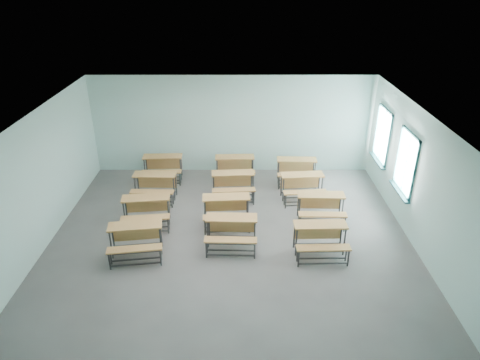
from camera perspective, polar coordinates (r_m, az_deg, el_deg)
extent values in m
cube|color=slate|center=(11.00, -1.29, -7.51)|extent=(9.00, 8.00, 0.02)
cube|color=silver|center=(9.58, -1.48, 8.68)|extent=(9.00, 8.00, 0.02)
cube|color=silver|center=(13.89, -1.02, 7.39)|extent=(9.00, 0.02, 3.20)
cube|color=silver|center=(6.83, -2.12, -15.09)|extent=(9.00, 0.02, 3.20)
cube|color=silver|center=(11.24, -25.03, 0.02)|extent=(0.02, 8.00, 3.20)
cube|color=silver|center=(11.04, 22.73, 0.02)|extent=(0.02, 8.00, 3.20)
cube|color=#1A4749|center=(13.68, 18.02, 2.72)|extent=(0.06, 1.20, 0.06)
cube|color=#1A4749|center=(13.17, 18.95, 8.86)|extent=(0.06, 1.20, 0.06)
cube|color=#1A4749|center=(12.90, 19.19, 4.83)|extent=(0.06, 0.06, 1.60)
cube|color=#1A4749|center=(13.91, 17.80, 6.57)|extent=(0.06, 0.06, 1.60)
cube|color=#1A4749|center=(13.40, 18.47, 5.73)|extent=(0.04, 0.04, 1.48)
cube|color=#1A4749|center=(13.40, 18.47, 5.73)|extent=(0.04, 1.08, 0.04)
cube|color=#1A4749|center=(13.69, 17.82, 2.49)|extent=(0.14, 1.28, 0.04)
cube|color=white|center=(13.41, 18.58, 5.73)|extent=(0.01, 1.08, 1.48)
cube|color=#1A4749|center=(11.97, 20.67, -1.15)|extent=(0.06, 1.20, 0.06)
cube|color=#1A4749|center=(11.39, 21.89, 5.74)|extent=(0.06, 1.20, 0.06)
cube|color=#1A4749|center=(11.18, 22.22, 1.00)|extent=(0.06, 0.06, 1.60)
cube|color=#1A4749|center=(12.15, 20.39, 3.32)|extent=(0.06, 0.06, 1.60)
cube|color=#1A4749|center=(11.66, 21.27, 2.21)|extent=(0.04, 0.04, 1.48)
cube|color=#1A4749|center=(11.66, 21.27, 2.21)|extent=(0.04, 1.08, 0.04)
cube|color=#1A4749|center=(11.98, 20.45, -1.41)|extent=(0.14, 1.28, 0.04)
cube|color=white|center=(11.67, 21.38, 2.21)|extent=(0.01, 1.08, 1.48)
cube|color=#B27B40|center=(10.30, -13.84, -5.92)|extent=(1.28, 0.58, 0.04)
cube|color=#B27B40|center=(10.62, -13.58, -6.81)|extent=(1.17, 0.18, 0.42)
cylinder|color=#35373A|center=(10.45, -16.80, -8.33)|extent=(0.04, 0.04, 0.73)
cylinder|color=#35373A|center=(10.31, -10.53, -8.06)|extent=(0.04, 0.04, 0.73)
cylinder|color=#35373A|center=(10.72, -16.58, -7.34)|extent=(0.04, 0.04, 0.73)
cylinder|color=#35373A|center=(10.59, -10.48, -7.06)|extent=(0.04, 0.04, 0.73)
cube|color=#35373A|center=(10.52, -13.54, -9.39)|extent=(1.13, 0.19, 0.03)
cube|color=#35373A|center=(10.78, -13.40, -8.37)|extent=(1.13, 0.19, 0.03)
cube|color=#B27B40|center=(10.05, -13.88, -8.89)|extent=(1.26, 0.42, 0.04)
cylinder|color=#35373A|center=(10.19, -17.00, -10.39)|extent=(0.04, 0.04, 0.43)
cylinder|color=#35373A|center=(10.05, -10.53, -10.14)|extent=(0.04, 0.04, 0.43)
cylinder|color=#35373A|center=(10.35, -16.86, -9.75)|extent=(0.04, 0.04, 0.43)
cylinder|color=#35373A|center=(10.21, -10.50, -9.49)|extent=(0.04, 0.04, 0.43)
cube|color=#35373A|center=(10.18, -13.71, -10.88)|extent=(1.13, 0.19, 0.03)
cube|color=#35373A|center=(10.34, -13.62, -10.23)|extent=(1.13, 0.19, 0.03)
cube|color=#B27B40|center=(10.30, -1.14, -5.04)|extent=(1.25, 0.45, 0.04)
cube|color=#B27B40|center=(10.63, -1.07, -5.95)|extent=(1.17, 0.06, 0.42)
cylinder|color=#35373A|center=(10.41, -4.31, -7.26)|extent=(0.04, 0.04, 0.73)
cylinder|color=#35373A|center=(10.36, 1.99, -7.39)|extent=(0.04, 0.04, 0.73)
cylinder|color=#35373A|center=(10.69, -4.13, -6.28)|extent=(0.04, 0.04, 0.73)
cylinder|color=#35373A|center=(10.64, 1.99, -6.40)|extent=(0.04, 0.04, 0.73)
cube|color=#35373A|center=(10.52, -1.15, -8.52)|extent=(1.13, 0.07, 0.03)
cube|color=#35373A|center=(10.79, -1.06, -7.52)|extent=(1.13, 0.07, 0.03)
cube|color=#B27B40|center=(10.05, -1.27, -8.00)|extent=(1.24, 0.30, 0.04)
cylinder|color=#35373A|center=(10.15, -4.52, -9.31)|extent=(0.04, 0.04, 0.43)
cylinder|color=#35373A|center=(10.10, 1.97, -9.45)|extent=(0.04, 0.04, 0.43)
cylinder|color=#35373A|center=(10.31, -4.41, -8.67)|extent=(0.04, 0.04, 0.43)
cylinder|color=#35373A|center=(10.25, 1.97, -8.81)|extent=(0.04, 0.04, 0.43)
cube|color=#35373A|center=(10.19, -1.28, -9.99)|extent=(1.13, 0.07, 0.03)
cube|color=#35373A|center=(10.34, -1.22, -9.35)|extent=(1.13, 0.07, 0.03)
cube|color=#B27B40|center=(10.21, 10.67, -5.86)|extent=(1.25, 0.44, 0.04)
cube|color=#B27B40|center=(10.54, 10.33, -6.76)|extent=(1.17, 0.05, 0.42)
cylinder|color=#35373A|center=(10.19, 7.52, -8.29)|extent=(0.04, 0.04, 0.73)
cylinder|color=#35373A|center=(10.42, 13.75, -8.04)|extent=(0.04, 0.04, 0.73)
cylinder|color=#35373A|center=(10.46, 7.26, -7.26)|extent=(0.04, 0.04, 0.73)
cylinder|color=#35373A|center=(10.68, 13.33, -7.04)|extent=(0.04, 0.04, 0.73)
cube|color=#35373A|center=(10.44, 10.55, -9.36)|extent=(1.13, 0.06, 0.03)
cube|color=#35373A|center=(10.70, 10.21, -8.34)|extent=(1.13, 0.06, 0.03)
cube|color=#B27B40|center=(9.98, 11.07, -8.86)|extent=(1.24, 0.29, 0.04)
cylinder|color=#35373A|center=(9.93, 7.82, -10.41)|extent=(0.04, 0.04, 0.43)
cylinder|color=#35373A|center=(10.17, 14.24, -10.09)|extent=(0.04, 0.04, 0.43)
cylinder|color=#35373A|center=(10.09, 7.66, -9.74)|extent=(0.04, 0.04, 0.43)
cylinder|color=#35373A|center=(10.32, 13.97, -9.45)|extent=(0.04, 0.04, 0.43)
cube|color=#35373A|center=(10.11, 11.00, -10.86)|extent=(1.13, 0.06, 0.03)
cube|color=#35373A|center=(10.27, 10.79, -10.21)|extent=(1.13, 0.06, 0.03)
cube|color=#B27B40|center=(11.43, -12.46, -2.33)|extent=(1.27, 0.55, 0.04)
cube|color=#B27B40|center=(11.74, -12.23, -3.23)|extent=(1.17, 0.15, 0.42)
cylinder|color=#35373A|center=(11.55, -15.14, -4.52)|extent=(0.04, 0.04, 0.73)
cylinder|color=#35373A|center=(11.42, -9.51, -4.30)|extent=(0.04, 0.04, 0.73)
cylinder|color=#35373A|center=(11.83, -14.94, -3.71)|extent=(0.04, 0.04, 0.73)
cylinder|color=#35373A|center=(11.70, -9.45, -3.48)|extent=(0.04, 0.04, 0.73)
cube|color=#35373A|center=(11.60, -12.22, -5.53)|extent=(1.13, 0.15, 0.03)
cube|color=#35373A|center=(11.88, -12.09, -4.70)|extent=(1.13, 0.15, 0.03)
cube|color=#B27B40|center=(11.15, -12.53, -4.93)|extent=(1.26, 0.39, 0.04)
cylinder|color=#35373A|center=(11.27, -15.33, -6.30)|extent=(0.04, 0.04, 0.43)
cylinder|color=#35373A|center=(11.13, -9.54, -6.09)|extent=(0.04, 0.04, 0.43)
cylinder|color=#35373A|center=(11.43, -15.20, -5.77)|extent=(0.04, 0.04, 0.43)
cylinder|color=#35373A|center=(11.30, -9.50, -5.56)|extent=(0.04, 0.04, 0.43)
cube|color=#35373A|center=(11.26, -12.39, -6.77)|extent=(1.13, 0.15, 0.03)
cube|color=#35373A|center=(11.42, -12.31, -6.23)|extent=(1.13, 0.15, 0.03)
cube|color=#B27B40|center=(11.20, -1.86, -2.29)|extent=(1.26, 0.49, 0.04)
cube|color=#B27B40|center=(11.52, -1.87, -3.21)|extent=(1.17, 0.10, 0.42)
cylinder|color=#35373A|center=(11.25, -4.70, -4.50)|extent=(0.04, 0.04, 0.73)
cylinder|color=#35373A|center=(11.27, 1.08, -4.33)|extent=(0.04, 0.04, 0.73)
cylinder|color=#35373A|center=(11.53, -4.68, -3.66)|extent=(0.04, 0.04, 0.73)
cylinder|color=#35373A|center=(11.56, 0.95, -3.49)|extent=(0.04, 0.04, 0.73)
cube|color=#35373A|center=(11.38, -1.79, -5.56)|extent=(1.13, 0.10, 0.03)
cube|color=#35373A|center=(11.66, -1.85, -4.70)|extent=(1.13, 0.10, 0.03)
cube|color=#B27B40|center=(10.92, -1.75, -4.94)|extent=(1.25, 0.34, 0.04)
cylinder|color=#35373A|center=(10.96, -4.69, -6.33)|extent=(0.04, 0.04, 0.43)
cylinder|color=#35373A|center=(10.99, 1.26, -6.14)|extent=(0.04, 0.04, 0.43)
cylinder|color=#35373A|center=(11.13, -4.68, -5.79)|extent=(0.04, 0.04, 0.43)
cylinder|color=#35373A|center=(11.15, 1.17, -5.60)|extent=(0.04, 0.04, 0.43)
cube|color=#35373A|center=(11.03, -1.70, -6.82)|extent=(1.13, 0.10, 0.03)
cube|color=#35373A|center=(11.20, -1.74, -6.27)|extent=(1.13, 0.10, 0.03)
cube|color=#B27B40|center=(11.50, 10.77, -1.96)|extent=(1.25, 0.45, 0.04)
cube|color=#B27B40|center=(11.81, 10.52, -2.86)|extent=(1.17, 0.06, 0.42)
cylinder|color=#35373A|center=(11.47, 7.92, -4.02)|extent=(0.04, 0.04, 0.73)
cylinder|color=#35373A|center=(11.65, 13.48, -4.04)|extent=(0.04, 0.04, 0.73)
cylinder|color=#35373A|center=(11.75, 7.77, -3.21)|extent=(0.04, 0.04, 0.73)
cylinder|color=#35373A|center=(11.93, 13.20, -3.24)|extent=(0.04, 0.04, 0.73)
cube|color=#35373A|center=(11.68, 10.61, -5.15)|extent=(1.13, 0.07, 0.03)
cube|color=#35373A|center=(11.96, 10.40, -4.32)|extent=(1.13, 0.07, 0.03)
cube|color=#B27B40|center=(11.23, 10.98, -4.53)|extent=(1.24, 0.30, 0.04)
cylinder|color=#35373A|center=(11.18, 8.07, -5.80)|extent=(0.04, 0.04, 0.43)
cylinder|color=#35373A|center=(11.37, 13.78, -5.79)|extent=(0.04, 0.04, 0.43)
cylinder|color=#35373A|center=(11.35, 7.98, -5.27)|extent=(0.04, 0.04, 0.43)
cylinder|color=#35373A|center=(11.53, 13.61, -5.27)|extent=(0.04, 0.04, 0.43)
cube|color=#35373A|center=(11.33, 10.89, -6.36)|extent=(1.13, 0.07, 0.03)
cube|color=#35373A|center=(11.49, 10.76, -5.84)|extent=(1.13, 0.07, 0.03)
cube|color=#B27B40|center=(12.65, -11.31, 0.72)|extent=(1.25, 0.45, 0.04)
cube|color=#B27B40|center=(12.95, -11.02, -0.17)|extent=(1.17, 0.06, 0.42)
cylinder|color=#35373A|center=(12.81, -13.78, -1.13)|extent=(0.04, 0.04, 0.73)
cylinder|color=#35373A|center=(12.56, -8.79, -1.23)|extent=(0.04, 0.04, 0.73)
cylinder|color=#35373A|center=(13.10, -13.43, -0.47)|extent=(0.04, 0.04, 0.73)
cylinder|color=#35373A|center=(12.85, -8.55, -0.55)|extent=(0.04, 0.04, 0.73)
cube|color=#35373A|center=(12.80, -11.21, -2.22)|extent=(1.13, 0.07, 0.03)
cube|color=#35373A|center=(13.08, -10.91, -1.53)|extent=(1.13, 0.07, 0.03)
cube|color=#B27B40|center=(12.36, -11.66, -1.56)|extent=(1.24, 0.30, 0.04)
cylinder|color=#35373A|center=(12.52, -14.19, -2.65)|extent=(0.04, 0.04, 0.43)
cylinder|color=#35373A|center=(12.26, -9.08, -2.78)|extent=(0.04, 0.04, 0.43)
cylinder|color=#35373A|center=(12.69, -13.97, -2.22)|extent=(0.04, 0.04, 0.43)
cylinder|color=#35373A|center=(12.43, -8.92, -2.34)|extent=(0.04, 0.04, 0.43)
cube|color=#35373A|center=(12.44, -11.61, -3.25)|extent=(1.13, 0.07, 0.03)
cube|color=#35373A|center=(12.61, -11.42, -2.81)|extent=(1.13, 0.07, 0.03)
cube|color=#B27B40|center=(12.50, -0.97, 0.94)|extent=(1.26, 0.50, 0.04)
cube|color=#B27B40|center=(12.81, -1.01, 0.03)|extent=(1.17, 0.11, 0.42)
cylinder|color=#35373A|center=(12.51, -3.51, -1.07)|extent=(0.04, 0.04, 0.73)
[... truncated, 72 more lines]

